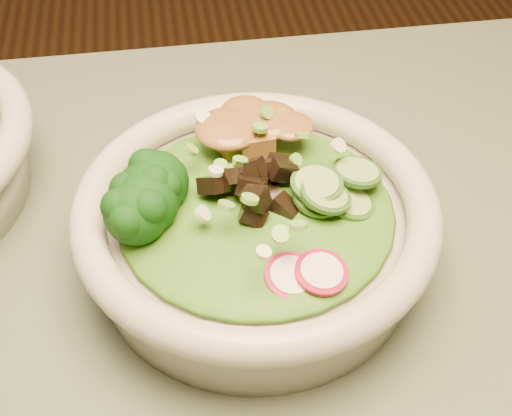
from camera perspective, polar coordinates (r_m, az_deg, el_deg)
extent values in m
cube|color=#4C5A4B|center=(0.52, 19.50, -11.22)|extent=(1.20, 0.80, 0.03)
cylinder|color=beige|center=(0.50, 0.00, -2.52)|extent=(0.22, 0.22, 0.05)
torus|color=beige|center=(0.48, 0.00, 0.04)|extent=(0.25, 0.25, 0.02)
ellipsoid|color=#216014|center=(0.48, 0.00, 0.08)|extent=(0.19, 0.19, 0.02)
ellipsoid|color=brown|center=(0.51, -0.78, 6.50)|extent=(0.06, 0.05, 0.01)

